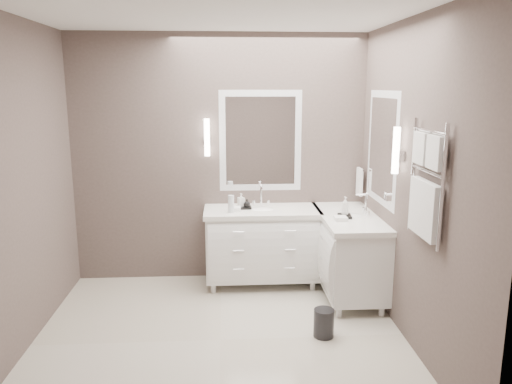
{
  "coord_description": "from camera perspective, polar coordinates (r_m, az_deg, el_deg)",
  "views": [
    {
      "loc": [
        0.06,
        -3.94,
        2.14
      ],
      "look_at": [
        0.35,
        0.7,
        1.15
      ],
      "focal_mm": 35.0,
      "sensor_mm": 36.0,
      "label": 1
    }
  ],
  "objects": [
    {
      "name": "soap_bottle_c",
      "position": [
        5.06,
        10.15,
        -1.58
      ],
      "size": [
        0.08,
        0.08,
        0.18
      ],
      "primitive_type": "imported",
      "rotation": [
        0.0,
        0.0,
        0.17
      ],
      "color": "white",
      "rests_on": "amenity_tray_right"
    },
    {
      "name": "water_bottle",
      "position": [
        5.18,
        -2.87,
        -1.37
      ],
      "size": [
        0.07,
        0.07,
        0.18
      ],
      "primitive_type": "cylinder",
      "rotation": [
        0.0,
        0.0,
        -0.19
      ],
      "color": "silver",
      "rests_on": "vanity_back"
    },
    {
      "name": "amenity_tray_right",
      "position": [
        5.09,
        10.1,
        -2.72
      ],
      "size": [
        0.14,
        0.18,
        0.02
      ],
      "primitive_type": "cube",
      "rotation": [
        0.0,
        0.0,
        -0.1
      ],
      "color": "black",
      "rests_on": "vanity_right"
    },
    {
      "name": "ceiling",
      "position": [
        3.98,
        -4.72,
        20.12
      ],
      "size": [
        3.2,
        3.0,
        0.01
      ],
      "primitive_type": "cube",
      "color": "white",
      "rests_on": "wall_back"
    },
    {
      "name": "wall_back",
      "position": [
        5.51,
        -4.19,
        3.74
      ],
      "size": [
        3.2,
        0.01,
        2.7
      ],
      "primitive_type": "cube",
      "color": "#524541",
      "rests_on": "floor"
    },
    {
      "name": "floor",
      "position": [
        4.49,
        -4.1,
        -16.55
      ],
      "size": [
        3.2,
        3.0,
        0.01
      ],
      "primitive_type": "cube",
      "color": "beige",
      "rests_on": "ground"
    },
    {
      "name": "sconce_right",
      "position": [
        4.45,
        15.71,
        4.49
      ],
      "size": [
        0.06,
        0.06,
        0.4
      ],
      "color": "white",
      "rests_on": "wall_right"
    },
    {
      "name": "vanity_right",
      "position": [
        5.27,
        10.54,
        -6.48
      ],
      "size": [
        0.59,
        1.24,
        0.97
      ],
      "color": "white",
      "rests_on": "floor"
    },
    {
      "name": "towel_ladder",
      "position": [
        3.92,
        18.83,
        0.35
      ],
      "size": [
        0.06,
        0.58,
        0.9
      ],
      "color": "white",
      "rests_on": "wall_right"
    },
    {
      "name": "towel_bar_corner",
      "position": [
        5.6,
        11.75,
        1.23
      ],
      "size": [
        0.03,
        0.22,
        0.3
      ],
      "color": "white",
      "rests_on": "wall_right"
    },
    {
      "name": "mirror_back",
      "position": [
        5.48,
        0.51,
        5.84
      ],
      "size": [
        0.9,
        0.02,
        1.1
      ],
      "color": "white",
      "rests_on": "wall_back"
    },
    {
      "name": "waste_bin",
      "position": [
        4.52,
        7.75,
        -14.61
      ],
      "size": [
        0.22,
        0.22,
        0.25
      ],
      "primitive_type": "cylinder",
      "rotation": [
        0.0,
        0.0,
        -0.3
      ],
      "color": "black",
      "rests_on": "floor"
    },
    {
      "name": "vanity_back",
      "position": [
        5.44,
        0.69,
        -5.68
      ],
      "size": [
        1.24,
        0.59,
        0.97
      ],
      "color": "white",
      "rests_on": "floor"
    },
    {
      "name": "wall_right",
      "position": [
        4.31,
        17.48,
        0.88
      ],
      "size": [
        0.01,
        3.0,
        2.7
      ],
      "primitive_type": "cube",
      "color": "#524541",
      "rests_on": "floor"
    },
    {
      "name": "soap_bottle_b",
      "position": [
        5.32,
        -1.05,
        -1.26
      ],
      "size": [
        0.09,
        0.09,
        0.09
      ],
      "primitive_type": "imported",
      "rotation": [
        0.0,
        0.0,
        0.42
      ],
      "color": "black",
      "rests_on": "amenity_tray_back"
    },
    {
      "name": "soap_bottle_a",
      "position": [
        5.36,
        -1.71,
        -0.89
      ],
      "size": [
        0.08,
        0.08,
        0.14
      ],
      "primitive_type": "imported",
      "rotation": [
        0.0,
        0.0,
        0.42
      ],
      "color": "white",
      "rests_on": "amenity_tray_back"
    },
    {
      "name": "sconce_back",
      "position": [
        5.4,
        -5.62,
        6.15
      ],
      "size": [
        0.06,
        0.06,
        0.4
      ],
      "color": "white",
      "rests_on": "wall_back"
    },
    {
      "name": "wall_left",
      "position": [
        4.36,
        -26.01,
        0.33
      ],
      "size": [
        0.01,
        3.0,
        2.7
      ],
      "primitive_type": "cube",
      "color": "#524541",
      "rests_on": "floor"
    },
    {
      "name": "mirror_right",
      "position": [
        5.02,
        14.21,
        4.9
      ],
      "size": [
        0.02,
        0.9,
        1.1
      ],
      "color": "white",
      "rests_on": "wall_right"
    },
    {
      "name": "wall_front",
      "position": [
        2.57,
        -4.83,
        -6.0
      ],
      "size": [
        3.2,
        0.01,
        2.7
      ],
      "primitive_type": "cube",
      "color": "#524541",
      "rests_on": "floor"
    },
    {
      "name": "amenity_tray_back",
      "position": [
        5.36,
        -1.38,
        -1.78
      ],
      "size": [
        0.16,
        0.12,
        0.02
      ],
      "primitive_type": "cube",
      "rotation": [
        0.0,
        0.0,
        0.05
      ],
      "color": "black",
      "rests_on": "vanity_back"
    }
  ]
}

